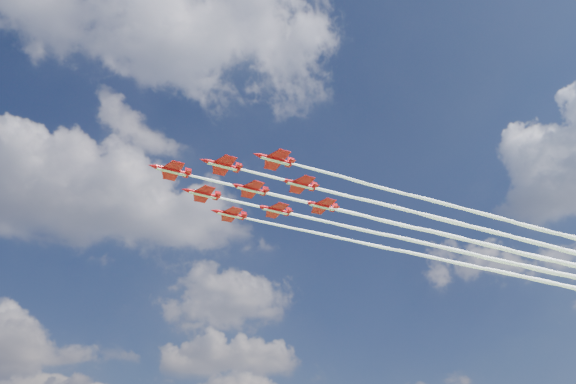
% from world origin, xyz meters
% --- Properties ---
extents(jet_lead, '(151.87, 33.73, 2.47)m').
position_xyz_m(jet_lead, '(52.43, 8.77, 72.85)').
color(jet_lead, red).
extents(jet_row2_port, '(151.87, 33.73, 2.47)m').
position_xyz_m(jet_row2_port, '(63.41, 3.60, 72.85)').
color(jet_row2_port, red).
extents(jet_row2_starb, '(151.87, 33.73, 2.47)m').
position_xyz_m(jet_row2_starb, '(60.66, 17.69, 72.85)').
color(jet_row2_starb, red).
extents(jet_row3_port, '(151.87, 33.73, 2.47)m').
position_xyz_m(jet_row3_port, '(74.39, -1.56, 72.85)').
color(jet_row3_port, red).
extents(jet_row3_centre, '(151.87, 33.73, 2.47)m').
position_xyz_m(jet_row3_centre, '(71.63, 12.52, 72.85)').
color(jet_row3_centre, red).
extents(jet_row3_starb, '(151.87, 33.73, 2.47)m').
position_xyz_m(jet_row3_starb, '(68.88, 26.61, 72.85)').
color(jet_row3_starb, red).
extents(jet_row4_port, '(151.87, 33.73, 2.47)m').
position_xyz_m(jet_row4_port, '(82.61, 7.36, 72.85)').
color(jet_row4_port, red).
extents(jet_row4_starb, '(151.87, 33.73, 2.47)m').
position_xyz_m(jet_row4_starb, '(79.85, 21.44, 72.85)').
color(jet_row4_starb, red).
extents(jet_tail, '(151.87, 33.73, 2.47)m').
position_xyz_m(jet_tail, '(90.83, 16.28, 72.85)').
color(jet_tail, red).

